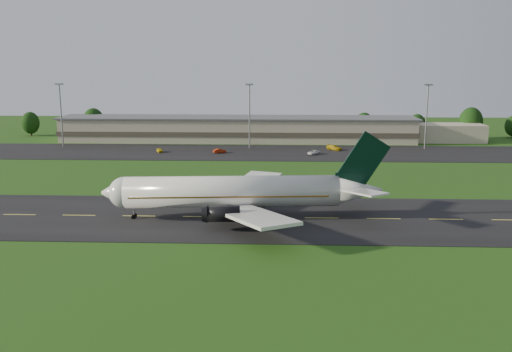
{
  "coord_description": "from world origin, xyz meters",
  "views": [
    {
      "loc": [
        14.19,
        -98.6,
        28.13
      ],
      "look_at": [
        9.93,
        8.0,
        6.0
      ],
      "focal_mm": 40.0,
      "sensor_mm": 36.0,
      "label": 1
    }
  ],
  "objects_px": {
    "service_vehicle_a": "(160,150)",
    "service_vehicle_b": "(220,151)",
    "light_mast_west": "(61,108)",
    "service_vehicle_d": "(334,148)",
    "airliner": "(237,192)",
    "terminal": "(256,130)",
    "service_vehicle_c": "(314,152)",
    "light_mast_centre": "(249,108)",
    "light_mast_east": "(427,109)"
  },
  "relations": [
    {
      "from": "service_vehicle_b",
      "to": "service_vehicle_d",
      "type": "relative_size",
      "value": 0.75
    },
    {
      "from": "terminal",
      "to": "light_mast_west",
      "type": "distance_m",
      "value": 64.1
    },
    {
      "from": "service_vehicle_d",
      "to": "service_vehicle_a",
      "type": "bearing_deg",
      "value": 140.82
    },
    {
      "from": "terminal",
      "to": "service_vehicle_a",
      "type": "bearing_deg",
      "value": -138.2
    },
    {
      "from": "light_mast_centre",
      "to": "light_mast_east",
      "type": "bearing_deg",
      "value": 0.0
    },
    {
      "from": "light_mast_centre",
      "to": "terminal",
      "type": "bearing_deg",
      "value": 85.05
    },
    {
      "from": "light_mast_east",
      "to": "service_vehicle_c",
      "type": "xyz_separation_m",
      "value": [
        -35.37,
        -11.26,
        -12.03
      ]
    },
    {
      "from": "light_mast_centre",
      "to": "service_vehicle_b",
      "type": "distance_m",
      "value": 17.73
    },
    {
      "from": "service_vehicle_a",
      "to": "terminal",
      "type": "bearing_deg",
      "value": 17.58
    },
    {
      "from": "airliner",
      "to": "service_vehicle_a",
      "type": "bearing_deg",
      "value": 107.37
    },
    {
      "from": "service_vehicle_c",
      "to": "service_vehicle_d",
      "type": "height_order",
      "value": "service_vehicle_d"
    },
    {
      "from": "service_vehicle_b",
      "to": "light_mast_east",
      "type": "bearing_deg",
      "value": -105.86
    },
    {
      "from": "service_vehicle_c",
      "to": "service_vehicle_d",
      "type": "xyz_separation_m",
      "value": [
        6.89,
        8.56,
        0.15
      ]
    },
    {
      "from": "airliner",
      "to": "light_mast_west",
      "type": "relative_size",
      "value": 2.52
    },
    {
      "from": "light_mast_east",
      "to": "service_vehicle_a",
      "type": "xyz_separation_m",
      "value": [
        -81.86,
        -9.09,
        -12.04
      ]
    },
    {
      "from": "light_mast_centre",
      "to": "service_vehicle_d",
      "type": "bearing_deg",
      "value": -5.8
    },
    {
      "from": "airliner",
      "to": "light_mast_centre",
      "type": "height_order",
      "value": "light_mast_centre"
    },
    {
      "from": "service_vehicle_a",
      "to": "service_vehicle_c",
      "type": "bearing_deg",
      "value": -26.89
    },
    {
      "from": "terminal",
      "to": "service_vehicle_c",
      "type": "xyz_separation_m",
      "value": [
        18.23,
        -27.44,
        -3.28
      ]
    },
    {
      "from": "light_mast_west",
      "to": "service_vehicle_b",
      "type": "relative_size",
      "value": 5.2
    },
    {
      "from": "light_mast_centre",
      "to": "service_vehicle_a",
      "type": "distance_m",
      "value": 30.81
    },
    {
      "from": "light_mast_west",
      "to": "service_vehicle_b",
      "type": "xyz_separation_m",
      "value": [
        51.5,
        -9.91,
        -11.99
      ]
    },
    {
      "from": "service_vehicle_b",
      "to": "service_vehicle_c",
      "type": "bearing_deg",
      "value": -117.47
    },
    {
      "from": "light_mast_east",
      "to": "service_vehicle_c",
      "type": "distance_m",
      "value": 39.02
    },
    {
      "from": "light_mast_west",
      "to": "service_vehicle_b",
      "type": "bearing_deg",
      "value": -10.9
    },
    {
      "from": "service_vehicle_c",
      "to": "service_vehicle_a",
      "type": "bearing_deg",
      "value": -140.27
    },
    {
      "from": "light_mast_centre",
      "to": "service_vehicle_c",
      "type": "height_order",
      "value": "light_mast_centre"
    },
    {
      "from": "light_mast_west",
      "to": "service_vehicle_c",
      "type": "xyz_separation_m",
      "value": [
        79.63,
        -11.26,
        -12.03
      ]
    },
    {
      "from": "terminal",
      "to": "service_vehicle_b",
      "type": "bearing_deg",
      "value": -110.78
    },
    {
      "from": "terminal",
      "to": "service_vehicle_a",
      "type": "height_order",
      "value": "terminal"
    },
    {
      "from": "terminal",
      "to": "airliner",
      "type": "bearing_deg",
      "value": -89.76
    },
    {
      "from": "airliner",
      "to": "service_vehicle_d",
      "type": "bearing_deg",
      "value": 67.59
    },
    {
      "from": "airliner",
      "to": "service_vehicle_d",
      "type": "height_order",
      "value": "airliner"
    },
    {
      "from": "light_mast_west",
      "to": "service_vehicle_c",
      "type": "bearing_deg",
      "value": -8.05
    },
    {
      "from": "light_mast_west",
      "to": "service_vehicle_d",
      "type": "height_order",
      "value": "light_mast_west"
    },
    {
      "from": "light_mast_centre",
      "to": "service_vehicle_b",
      "type": "height_order",
      "value": "light_mast_centre"
    },
    {
      "from": "light_mast_west",
      "to": "service_vehicle_d",
      "type": "bearing_deg",
      "value": -1.78
    },
    {
      "from": "light_mast_centre",
      "to": "service_vehicle_b",
      "type": "xyz_separation_m",
      "value": [
        -8.5,
        -9.91,
        -11.99
      ]
    },
    {
      "from": "service_vehicle_b",
      "to": "service_vehicle_c",
      "type": "xyz_separation_m",
      "value": [
        28.13,
        -1.34,
        -0.04
      ]
    },
    {
      "from": "airliner",
      "to": "service_vehicle_a",
      "type": "distance_m",
      "value": 76.52
    },
    {
      "from": "terminal",
      "to": "service_vehicle_c",
      "type": "height_order",
      "value": "terminal"
    },
    {
      "from": "light_mast_west",
      "to": "light_mast_east",
      "type": "xyz_separation_m",
      "value": [
        115.0,
        0.0,
        0.0
      ]
    },
    {
      "from": "service_vehicle_b",
      "to": "service_vehicle_d",
      "type": "xyz_separation_m",
      "value": [
        35.03,
        7.22,
        0.11
      ]
    },
    {
      "from": "light_mast_west",
      "to": "service_vehicle_a",
      "type": "distance_m",
      "value": 36.41
    },
    {
      "from": "airliner",
      "to": "terminal",
      "type": "distance_m",
      "value": 96.12
    },
    {
      "from": "service_vehicle_d",
      "to": "terminal",
      "type": "bearing_deg",
      "value": 97.06
    },
    {
      "from": "service_vehicle_a",
      "to": "light_mast_centre",
      "type": "bearing_deg",
      "value": -5.52
    },
    {
      "from": "light_mast_east",
      "to": "service_vehicle_d",
      "type": "xyz_separation_m",
      "value": [
        -28.48,
        -2.69,
        -11.88
      ]
    },
    {
      "from": "service_vehicle_a",
      "to": "service_vehicle_b",
      "type": "distance_m",
      "value": 18.38
    },
    {
      "from": "airliner",
      "to": "service_vehicle_a",
      "type": "xyz_separation_m",
      "value": [
        -28.66,
        70.84,
        -3.96
      ]
    }
  ]
}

